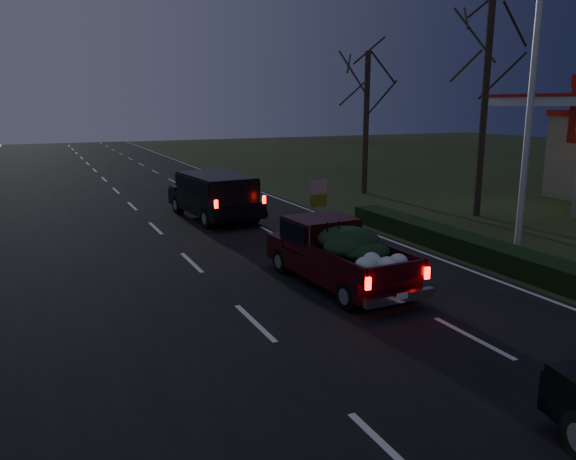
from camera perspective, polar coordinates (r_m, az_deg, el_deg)
name	(u,v)px	position (r m, az deg, el deg)	size (l,w,h in m)	color
ground	(255,323)	(11.92, -3.40, -9.45)	(120.00, 120.00, 0.00)	black
road_asphalt	(255,323)	(11.92, -3.40, -9.40)	(14.00, 120.00, 0.02)	black
hedge_row	(452,241)	(18.25, 16.36, -1.08)	(1.00, 10.00, 0.60)	black
light_pole	(534,68)	(18.27, 23.70, 14.80)	(0.50, 0.90, 9.16)	silver
bare_tree_mid	(488,54)	(23.96, 19.68, 16.46)	(3.60, 3.60, 8.50)	black
bare_tree_far	(367,88)	(28.82, 8.04, 14.07)	(3.60, 3.60, 7.00)	black
pickup_truck	(337,250)	(14.13, 5.03, -2.04)	(2.02, 4.70, 2.41)	#33060D
lead_suv	(215,192)	(22.32, -7.42, 3.87)	(2.55, 5.22, 1.45)	black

